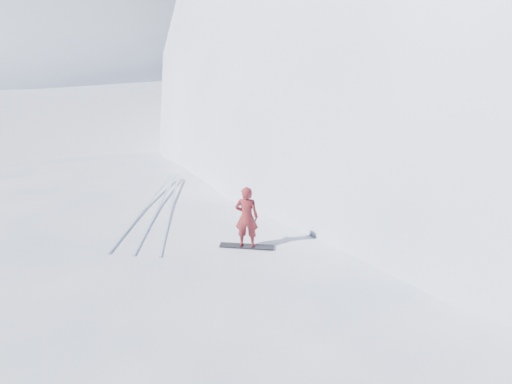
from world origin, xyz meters
TOP-DOWN VIEW (x-y plane):
  - near_ridge at (1.00, 3.00)m, footprint 36.00×28.00m
  - peak_shoulder at (10.00, 20.00)m, footprint 28.00×24.00m
  - far_ridge_c at (-40.00, 110.00)m, footprint 140.00×90.00m
  - wind_bumps at (-0.56, 2.12)m, footprint 16.00×14.40m
  - snowboard at (2.38, 3.21)m, footprint 1.40×0.42m
  - snowboarder at (2.38, 3.21)m, footprint 0.62×0.44m
  - board_tracks at (-0.82, 5.02)m, footprint 2.14×5.96m

SIDE VIEW (x-z plane):
  - near_ridge at x=1.00m, z-range -2.40..2.40m
  - peak_shoulder at x=10.00m, z-range -9.00..9.00m
  - far_ridge_c at x=-40.00m, z-range -18.00..18.00m
  - wind_bumps at x=-0.56m, z-range -0.50..0.50m
  - snowboard at x=2.38m, z-range 2.40..2.42m
  - board_tracks at x=-0.82m, z-range 2.40..2.44m
  - snowboarder at x=2.38m, z-range 2.42..4.01m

